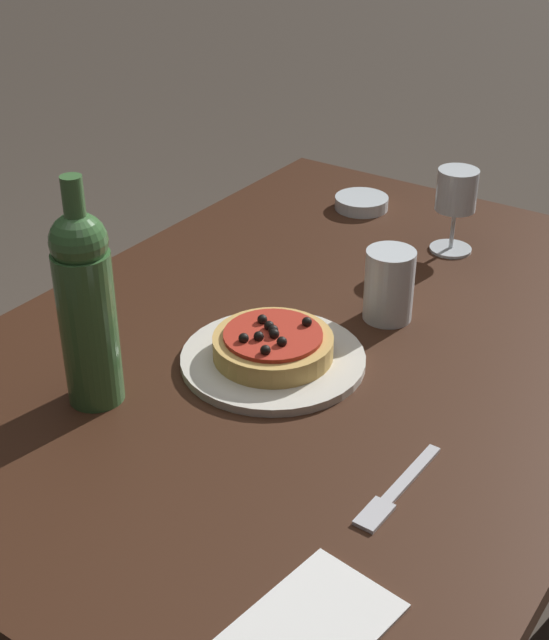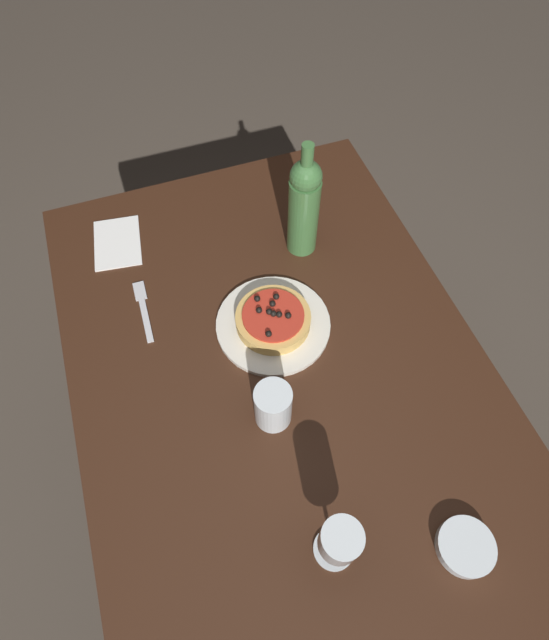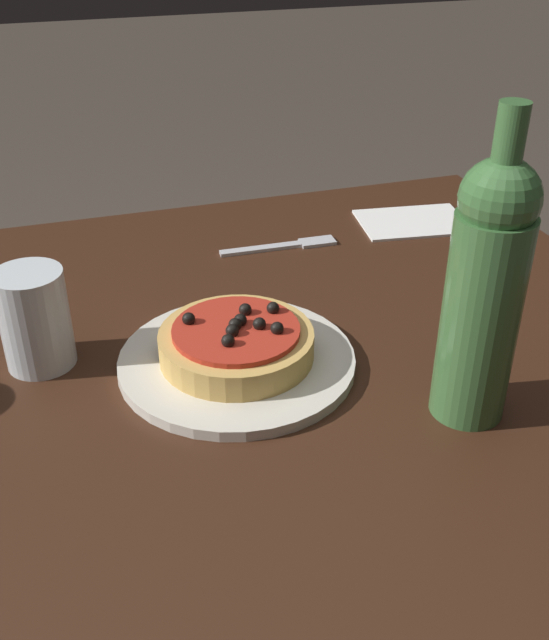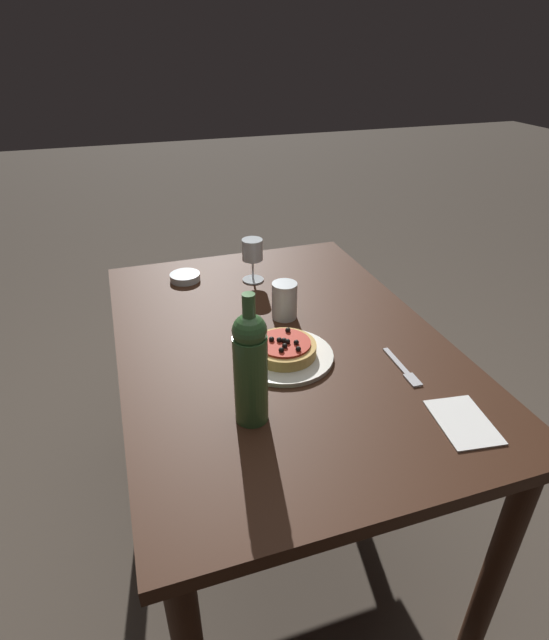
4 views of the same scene
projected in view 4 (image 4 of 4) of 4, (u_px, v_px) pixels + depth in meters
name	position (u px, v px, depth m)	size (l,w,h in m)	color
ground_plane	(279.00, 519.00, 1.75)	(14.00, 14.00, 0.00)	#4C4238
dining_table	(280.00, 367.00, 1.42)	(1.23, 0.86, 0.75)	#381E11
dinner_plate	(284.00, 356.00, 1.28)	(0.25, 0.25, 0.01)	silver
pizza	(284.00, 348.00, 1.27)	(0.16, 0.16, 0.05)	tan
wine_glass	(252.00, 252.00, 1.63)	(0.07, 0.07, 0.15)	silver
wine_bottle	(251.00, 366.00, 1.02)	(0.07, 0.07, 0.30)	#3D6B38
water_cup	(284.00, 300.00, 1.44)	(0.07, 0.07, 0.11)	silver
side_bowl	(185.00, 277.00, 1.68)	(0.10, 0.10, 0.02)	silver
fork	(403.00, 369.00, 1.24)	(0.17, 0.03, 0.00)	silver
paper_napkin	(463.00, 422.00, 1.07)	(0.17, 0.13, 0.00)	white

